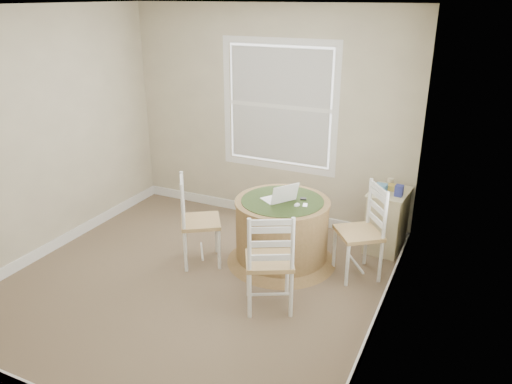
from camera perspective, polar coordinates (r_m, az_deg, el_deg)
The scene contains 14 objects.
room at distance 4.60m, azimuth -4.95°, elevation 4.10°, with size 3.64×3.64×2.64m.
round_table at distance 5.27m, azimuth 2.97°, elevation -4.17°, with size 1.17×1.17×0.71m.
chair_left at distance 5.25m, azimuth -6.36°, elevation -3.34°, with size 0.42×0.40×0.95m, color white, non-canonical shape.
chair_near at distance 4.49m, azimuth 1.53°, elevation -7.81°, with size 0.42×0.40×0.95m, color white, non-canonical shape.
chair_right at distance 5.08m, azimuth 11.65°, elevation -4.57°, with size 0.42×0.40×0.95m, color white, non-canonical shape.
laptop at distance 5.13m, azimuth 2.72°, elevation -0.66°, with size 0.40×0.41×0.22m.
mouse at distance 5.03m, azimuth 4.70°, elevation -1.49°, with size 0.06×0.09×0.03m, color white.
phone at distance 5.04m, azimuth 5.63°, elevation -1.55°, with size 0.04×0.09×0.02m, color #B7BABF.
keys at distance 5.17m, azimuth 5.42°, elevation -0.84°, with size 0.06×0.05×0.03m, color black.
corner_chest at distance 5.72m, azimuth 14.69°, elevation -3.13°, with size 0.43×0.55×0.70m.
tissue_box at distance 5.50m, azimuth 14.16°, elevation 0.39°, with size 0.12×0.12×0.10m, color #5797C6.
box_yellow at distance 5.62m, azimuth 15.50°, elevation 0.46°, with size 0.15×0.10×0.06m, color gold.
box_blue at distance 5.47m, azimuth 15.94°, elevation 0.20°, with size 0.08×0.08×0.12m, color navy.
cup_cream at distance 5.71m, azimuth 15.12°, elevation 1.02°, with size 0.07×0.07×0.09m, color beige.
Camera 1 is at (2.38, -3.62, 2.69)m, focal length 35.00 mm.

